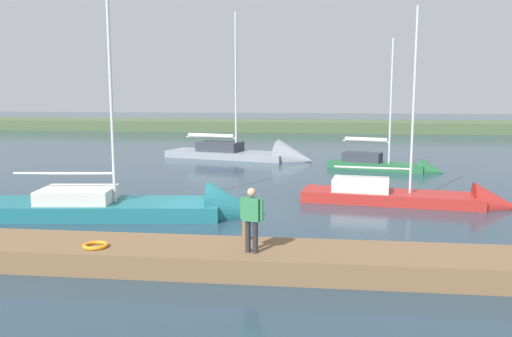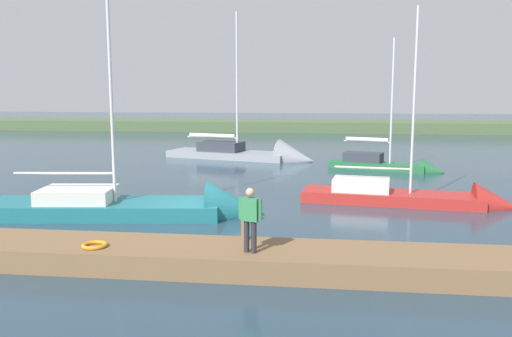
% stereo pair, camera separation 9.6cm
% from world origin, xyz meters
% --- Properties ---
extents(ground_plane, '(200.00, 200.00, 0.00)m').
position_xyz_m(ground_plane, '(0.00, 0.00, 0.00)').
color(ground_plane, '#263D4C').
extents(far_shoreline, '(180.00, 8.00, 2.40)m').
position_xyz_m(far_shoreline, '(0.00, -45.34, 0.00)').
color(far_shoreline, '#4C603D').
rests_on(far_shoreline, ground_plane).
extents(dock_pier, '(24.21, 2.15, 0.60)m').
position_xyz_m(dock_pier, '(0.00, 5.28, 0.30)').
color(dock_pier, brown).
rests_on(dock_pier, ground_plane).
extents(mooring_post_near, '(0.22, 0.22, 0.56)m').
position_xyz_m(mooring_post_near, '(-2.42, 4.53, 0.88)').
color(mooring_post_near, brown).
rests_on(mooring_post_near, dock_pier).
extents(life_ring_buoy, '(0.66, 0.66, 0.10)m').
position_xyz_m(life_ring_buoy, '(1.38, 5.71, 0.65)').
color(life_ring_buoy, orange).
rests_on(life_ring_buoy, dock_pier).
extents(sailboat_behind_pier, '(6.85, 3.58, 8.42)m').
position_xyz_m(sailboat_behind_pier, '(-8.56, -13.30, 0.21)').
color(sailboat_behind_pier, '#236638').
rests_on(sailboat_behind_pier, ground_plane).
extents(sailboat_far_right, '(10.91, 5.39, 11.28)m').
position_xyz_m(sailboat_far_right, '(-0.11, -17.29, 0.20)').
color(sailboat_far_right, gray).
rests_on(sailboat_far_right, ground_plane).
extents(sailboat_outer_mooring, '(8.80, 3.08, 8.88)m').
position_xyz_m(sailboat_outer_mooring, '(-8.60, -3.57, 0.15)').
color(sailboat_outer_mooring, '#B22823').
rests_on(sailboat_outer_mooring, ground_plane).
extents(sailboat_far_left, '(10.65, 3.63, 11.88)m').
position_xyz_m(sailboat_far_left, '(1.87, -0.25, 0.17)').
color(sailboat_far_left, '#1E6B75').
rests_on(sailboat_far_left, ground_plane).
extents(person_on_dock, '(0.61, 0.34, 1.65)m').
position_xyz_m(person_on_dock, '(-2.71, 5.67, 1.55)').
color(person_on_dock, '#28282D').
rests_on(person_on_dock, dock_pier).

